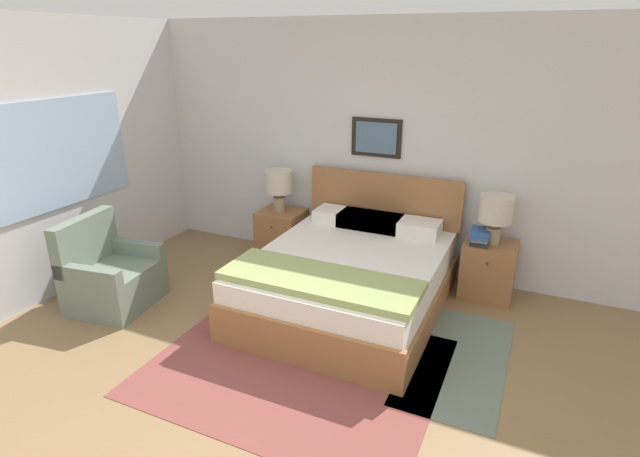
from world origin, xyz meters
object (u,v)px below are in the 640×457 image
Objects in this scene: bed at (350,277)px; nightstand_by_door at (488,269)px; table_lamp_near_window at (279,184)px; nightstand_near_window at (282,234)px; armchair at (110,277)px; table_lamp_by_door at (496,212)px.

bed reaches higher than nightstand_by_door.
nightstand_by_door is 1.19× the size of table_lamp_near_window.
nightstand_near_window is 2.29m from nightstand_by_door.
table_lamp_by_door is at bearing 109.52° from armchair.
nightstand_by_door is (3.21, 1.66, -0.00)m from armchair.
armchair is at bearing -152.67° from nightstand_by_door.
table_lamp_near_window is at bearing -179.95° from nightstand_by_door.
table_lamp_by_door is at bearing 33.76° from bed.
table_lamp_by_door is (2.31, 0.00, 0.00)m from table_lamp_near_window.
table_lamp_near_window is (-1.16, 0.77, 0.56)m from bed.
nightstand_by_door is 1.19× the size of table_lamp_by_door.
armchair is at bearing -119.09° from nightstand_near_window.
nightstand_near_window is at bearing 5.96° from table_lamp_near_window.
table_lamp_near_window is (0.91, 1.66, 0.59)m from armchair.
table_lamp_by_door is (3.21, 1.66, 0.59)m from armchair.
table_lamp_near_window is 2.31m from table_lamp_by_door.
nightstand_near_window is at bearing 143.14° from armchair.
nightstand_by_door is (1.15, 0.77, -0.03)m from bed.
table_lamp_near_window reaches higher than nightstand_by_door.
table_lamp_by_door is (0.00, -0.00, 0.59)m from nightstand_by_door.
armchair is 3.66m from table_lamp_by_door.
armchair reaches higher than nightstand_near_window.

